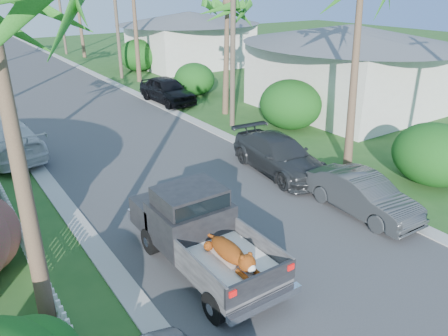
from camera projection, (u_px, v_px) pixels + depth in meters
ground at (358, 305)px, 10.25m from camera, size 120.00×120.00×0.00m
road at (60, 95)px, 29.20m from camera, size 8.00×100.00×0.02m
curb_right at (121, 87)px, 31.43m from camera, size 0.60×100.00×0.06m
pickup_truck at (196, 228)px, 11.50m from camera, size 1.98×5.12×2.06m
parked_car_rn at (363, 195)px, 14.08m from camera, size 1.50×4.01×1.31m
parked_car_rm at (279, 155)px, 17.15m from camera, size 2.45×5.00×1.40m
parked_car_rf at (167, 90)px, 27.04m from camera, size 2.04×4.72×1.58m
parked_car_lf at (5, 139)px, 18.61m from camera, size 2.77×5.75×1.61m
palm_r_b at (226, 3)px, 22.72m from camera, size 4.40×4.40×7.20m
shrub_r_a at (434, 154)px, 16.02m from camera, size 2.80×3.08×2.30m
shrub_r_b at (290, 104)px, 22.15m from camera, size 3.00×3.30×2.50m
shrub_r_c at (194, 79)px, 28.90m from camera, size 2.60×2.86×2.10m
shrub_r_d at (138, 55)px, 36.65m from camera, size 3.20×3.52×2.60m
picket_fence at (32, 259)px, 11.10m from camera, size 0.10×11.00×1.00m
house_right_near at (347, 71)px, 25.24m from camera, size 8.00×9.00×4.80m
house_right_far at (190, 41)px, 38.92m from camera, size 9.00×8.00×4.60m
utility_pole_b at (233, 35)px, 21.21m from camera, size 1.60×0.26×9.00m
utility_pole_c at (116, 16)px, 32.58m from camera, size 1.60×0.26×9.00m
utility_pole_d at (60, 7)px, 43.96m from camera, size 1.60×0.26×9.00m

